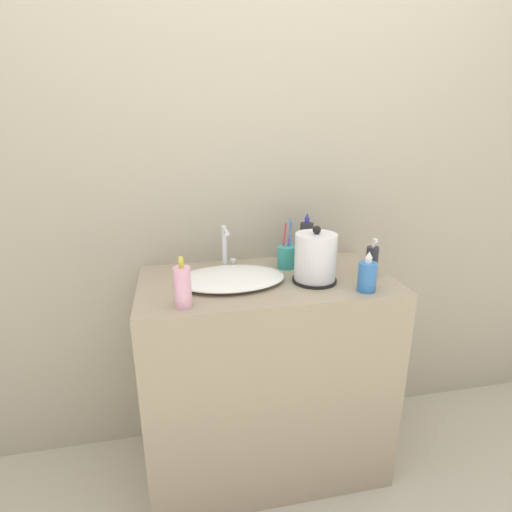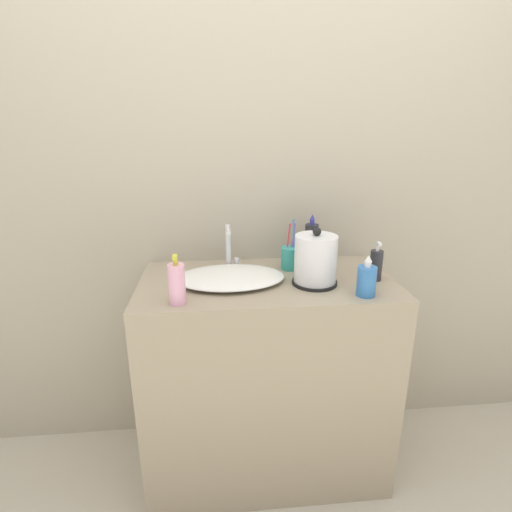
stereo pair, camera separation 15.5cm
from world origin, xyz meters
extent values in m
plane|color=#BCB29E|center=(0.00, 0.00, 0.00)|extent=(12.00, 12.00, 0.00)
cube|color=#ADA38E|center=(0.00, 0.54, 1.30)|extent=(6.00, 0.04, 2.60)
cube|color=gray|center=(0.00, 0.26, 0.45)|extent=(1.01, 0.52, 0.90)
ellipsoid|color=white|center=(-0.15, 0.25, 0.92)|extent=(0.43, 0.29, 0.04)
cylinder|color=silver|center=(-0.15, 0.42, 1.00)|extent=(0.02, 0.02, 0.19)
cylinder|color=silver|center=(-0.15, 0.37, 1.08)|extent=(0.02, 0.10, 0.02)
cylinder|color=silver|center=(-0.11, 0.42, 0.92)|extent=(0.02, 0.02, 0.04)
cylinder|color=black|center=(0.18, 0.20, 0.91)|extent=(0.17, 0.17, 0.01)
cylinder|color=silver|center=(0.18, 0.20, 1.00)|extent=(0.16, 0.16, 0.19)
sphere|color=black|center=(0.18, 0.20, 1.11)|extent=(0.03, 0.03, 0.03)
cylinder|color=teal|center=(0.11, 0.38, 0.95)|extent=(0.08, 0.08, 0.10)
cylinder|color=#338CE0|center=(0.13, 0.37, 1.03)|extent=(0.02, 0.04, 0.18)
cylinder|color=#E5333F|center=(0.10, 0.39, 1.02)|extent=(0.02, 0.02, 0.16)
cylinder|color=#B24CCC|center=(0.12, 0.38, 1.02)|extent=(0.02, 0.02, 0.16)
cylinder|color=#28282D|center=(0.43, 0.22, 0.96)|extent=(0.05, 0.05, 0.12)
cylinder|color=white|center=(0.43, 0.22, 1.04)|extent=(0.01, 0.01, 0.02)
cube|color=white|center=(0.43, 0.21, 1.06)|extent=(0.01, 0.03, 0.01)
cylinder|color=#EAA8C6|center=(-0.33, 0.07, 0.98)|extent=(0.06, 0.06, 0.14)
cylinder|color=gold|center=(-0.33, 0.07, 1.06)|extent=(0.02, 0.02, 0.02)
cube|color=gold|center=(-0.33, 0.06, 1.08)|extent=(0.01, 0.03, 0.01)
cylinder|color=#28282D|center=(0.21, 0.40, 1.00)|extent=(0.06, 0.06, 0.19)
cylinder|color=#333399|center=(0.21, 0.40, 1.10)|extent=(0.02, 0.02, 0.02)
cone|color=#333399|center=(0.21, 0.40, 1.12)|extent=(0.02, 0.02, 0.02)
cylinder|color=#3370B7|center=(0.33, 0.07, 0.96)|extent=(0.07, 0.07, 0.11)
cylinder|color=white|center=(0.33, 0.07, 1.02)|extent=(0.02, 0.02, 0.02)
cone|color=white|center=(0.33, 0.07, 1.05)|extent=(0.03, 0.03, 0.02)
camera|label=1|loc=(-0.34, -1.18, 1.49)|focal=28.00mm
camera|label=2|loc=(-0.19, -1.21, 1.49)|focal=28.00mm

